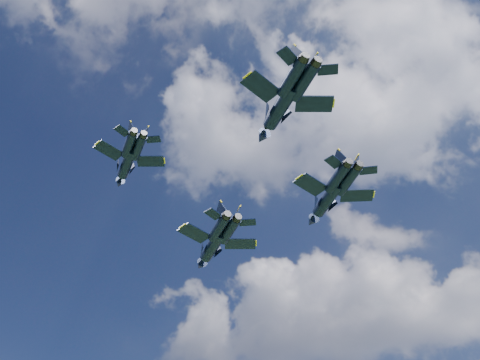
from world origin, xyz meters
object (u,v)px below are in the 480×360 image
jet_left (126,165)px  jet_slot (279,109)px  jet_lead (212,247)px  jet_right (326,200)px

jet_left → jet_slot: size_ratio=0.80×
jet_lead → jet_left: size_ratio=1.30×
jet_right → jet_slot: 21.29m
jet_left → jet_right: size_ratio=0.77×
jet_lead → jet_left: 22.33m
jet_lead → jet_slot: jet_slot is taller
jet_left → jet_right: 31.85m
jet_lead → jet_left: bearing=-145.0°
jet_slot → jet_lead: bearing=86.3°
jet_lead → jet_left: (-5.30, -21.60, 1.97)m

